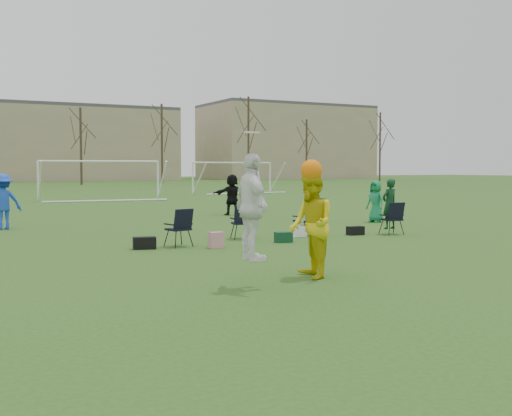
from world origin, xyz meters
TOP-DOWN VIEW (x-y plane):
  - ground at (0.00, 0.00)m, footprint 260.00×260.00m
  - fielder_blue at (-3.54, 14.67)m, footprint 1.26×0.85m
  - fielder_green_far at (8.90, 11.23)m, footprint 0.61×0.82m
  - fielder_black at (5.78, 16.92)m, footprint 1.68×0.91m
  - center_contest at (-0.21, 2.11)m, footprint 2.12×1.48m
  - sideline_setup at (3.62, 7.99)m, footprint 8.30×2.03m
  - goal_mid at (4.00, 32.00)m, footprint 7.40×0.63m
  - goal_right at (16.00, 38.00)m, footprint 7.35×1.14m
  - building_row at (6.73, 96.00)m, footprint 126.00×16.00m

SIDE VIEW (x-z plane):
  - ground at x=0.00m, z-range 0.00..0.00m
  - sideline_setup at x=3.62m, z-range -0.32..1.35m
  - fielder_green_far at x=8.90m, z-range 0.00..1.52m
  - fielder_black at x=5.78m, z-range 0.00..1.73m
  - fielder_blue at x=-3.54m, z-range 0.00..1.80m
  - center_contest at x=-0.21m, z-range -0.17..2.43m
  - goal_mid at x=4.00m, z-range 0.69..3.15m
  - goal_right at x=16.00m, z-range 0.69..3.15m
  - building_row at x=6.73m, z-range -0.51..12.49m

